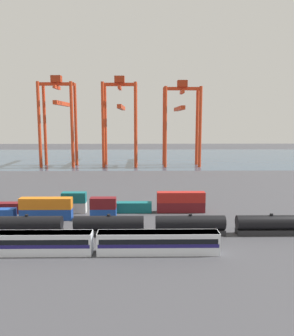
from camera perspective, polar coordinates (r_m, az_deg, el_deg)
name	(u,v)px	position (r m, az deg, el deg)	size (l,w,h in m)	color
ground_plane	(103,187)	(119.63, -7.37, -3.17)	(420.00, 420.00, 0.00)	#424247
harbour_water	(120,157)	(210.54, -4.54, 1.77)	(400.00, 110.00, 0.01)	#384C60
passenger_train	(31,242)	(64.06, -18.79, -11.65)	(65.62, 3.14, 3.90)	silver
freight_tank_row	(190,225)	(70.94, 7.23, -9.41)	(80.33, 2.88, 4.34)	#232326
shipping_container_2	(46,214)	(84.19, -16.46, -7.38)	(12.10, 2.44, 2.60)	#1C4299
shipping_container_3	(46,203)	(83.55, -16.53, -5.66)	(12.10, 2.44, 2.60)	orange
shipping_container_4	(103,214)	(81.64, -7.30, -7.60)	(6.04, 2.44, 2.60)	#1C4299
shipping_container_5	(103,203)	(80.97, -7.33, -5.83)	(6.04, 2.44, 2.60)	maroon
shipping_container_8	(21,208)	(92.08, -20.35, -6.23)	(12.10, 2.44, 2.60)	maroon
shipping_container_9	(74,207)	(88.52, -12.05, -6.47)	(6.04, 2.44, 2.60)	silver
shipping_container_10	(74,197)	(87.90, -12.10, -4.82)	(6.04, 2.44, 2.60)	#146066
shipping_container_11	(128,207)	(86.91, -3.25, -6.57)	(12.10, 2.44, 2.60)	#146066
shipping_container_12	(181,207)	(87.38, 5.66, -6.51)	(12.10, 2.44, 2.60)	maroon
shipping_container_13	(181,197)	(86.76, 5.69, -4.85)	(12.10, 2.44, 2.60)	#AD211C
gantry_crane_west	(59,112)	(178.10, -14.53, 9.00)	(17.33, 33.20, 44.34)	red
gantry_crane_central	(120,113)	(174.53, -4.48, 9.15)	(17.23, 39.89, 44.16)	red
gantry_crane_east	(181,115)	(175.15, 5.72, 8.83)	(18.50, 38.34, 42.18)	red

